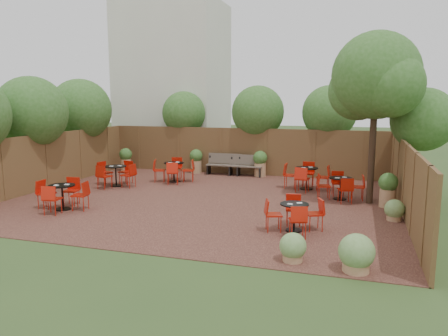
% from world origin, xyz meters
% --- Properties ---
extents(ground, '(80.00, 80.00, 0.00)m').
position_xyz_m(ground, '(0.00, 0.00, 0.00)').
color(ground, '#354F23').
rests_on(ground, ground).
extents(courtyard_paving, '(12.00, 10.00, 0.02)m').
position_xyz_m(courtyard_paving, '(0.00, 0.00, 0.01)').
color(courtyard_paving, '#321914').
rests_on(courtyard_paving, ground).
extents(fence_back, '(12.00, 0.08, 2.00)m').
position_xyz_m(fence_back, '(0.00, 5.00, 1.00)').
color(fence_back, '#50321D').
rests_on(fence_back, ground).
extents(fence_left, '(0.08, 10.00, 2.00)m').
position_xyz_m(fence_left, '(-6.00, 0.00, 1.00)').
color(fence_left, '#50321D').
rests_on(fence_left, ground).
extents(fence_right, '(0.08, 10.00, 2.00)m').
position_xyz_m(fence_right, '(6.00, 0.00, 1.00)').
color(fence_right, '#50321D').
rests_on(fence_right, ground).
extents(neighbour_building, '(5.00, 4.00, 8.00)m').
position_xyz_m(neighbour_building, '(-4.50, 8.00, 4.00)').
color(neighbour_building, beige).
rests_on(neighbour_building, ground).
extents(overhang_foliage, '(15.55, 10.68, 2.59)m').
position_xyz_m(overhang_foliage, '(-2.88, 2.30, 2.71)').
color(overhang_foliage, '#305E1E').
rests_on(overhang_foliage, ground).
extents(courtyard_tree, '(2.77, 2.67, 5.21)m').
position_xyz_m(courtyard_tree, '(5.10, 1.10, 3.76)').
color(courtyard_tree, black).
rests_on(courtyard_tree, courtyard_paving).
extents(park_bench_left, '(1.47, 0.47, 0.91)m').
position_xyz_m(park_bench_left, '(-0.73, 4.62, 0.49)').
color(park_bench_left, brown).
rests_on(park_bench_left, courtyard_paving).
extents(park_bench_right, '(1.44, 0.47, 0.89)m').
position_xyz_m(park_bench_right, '(0.24, 4.62, 0.48)').
color(park_bench_right, brown).
rests_on(park_bench_right, courtyard_paving).
extents(bistro_tables, '(9.60, 6.63, 0.90)m').
position_xyz_m(bistro_tables, '(0.02, 0.64, 0.45)').
color(bistro_tables, black).
rests_on(bistro_tables, courtyard_paving).
extents(planters, '(11.42, 4.52, 1.07)m').
position_xyz_m(planters, '(-0.15, 3.62, 0.58)').
color(planters, '#A57A52').
rests_on(planters, courtyard_paving).
extents(low_shrubs, '(2.70, 4.50, 0.73)m').
position_xyz_m(low_shrubs, '(4.66, -3.68, 0.33)').
color(low_shrubs, '#A57A52').
rests_on(low_shrubs, courtyard_paving).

